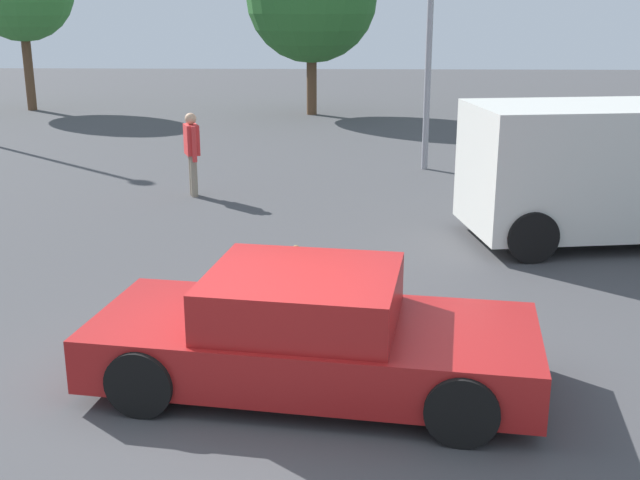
% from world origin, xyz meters
% --- Properties ---
extents(ground_plane, '(80.00, 80.00, 0.00)m').
position_xyz_m(ground_plane, '(0.00, 0.00, 0.00)').
color(ground_plane, '#424244').
extents(sedan_foreground, '(4.47, 2.36, 1.17)m').
position_xyz_m(sedan_foreground, '(0.35, 0.23, 0.55)').
color(sedan_foreground, maroon).
rests_on(sedan_foreground, ground_plane).
extents(dog, '(0.49, 0.59, 0.41)m').
position_xyz_m(dog, '(-0.19, 3.62, 0.24)').
color(dog, olive).
rests_on(dog, ground_plane).
extents(van_white, '(5.32, 2.84, 2.14)m').
position_xyz_m(van_white, '(5.16, 5.49, 1.16)').
color(van_white, silver).
rests_on(van_white, ground_plane).
extents(pedestrian, '(0.37, 0.54, 1.62)m').
position_xyz_m(pedestrian, '(-2.28, 8.21, 0.96)').
color(pedestrian, gray).
rests_on(pedestrian, ground_plane).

